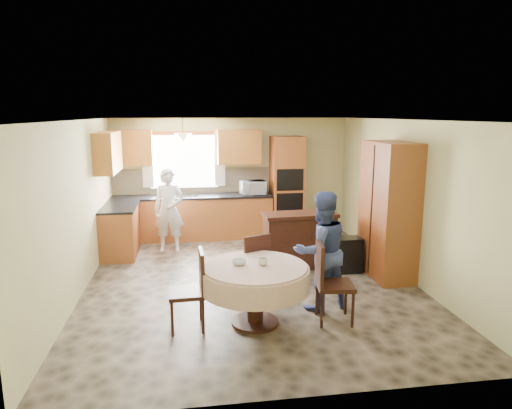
{
  "coord_description": "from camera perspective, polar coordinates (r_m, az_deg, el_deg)",
  "views": [
    {
      "loc": [
        -0.91,
        -6.7,
        2.6
      ],
      "look_at": [
        0.13,
        0.3,
        1.18
      ],
      "focal_mm": 32.0,
      "sensor_mm": 36.0,
      "label": 1
    }
  ],
  "objects": [
    {
      "name": "base_cab_left",
      "position": [
        8.86,
        -16.59,
        -3.22
      ],
      "size": [
        0.6,
        1.2,
        0.88
      ],
      "primitive_type": "cube",
      "color": "#AE652E",
      "rests_on": "floor"
    },
    {
      "name": "bowl_sideboard",
      "position": [
        7.68,
        4.08,
        -1.34
      ],
      "size": [
        0.25,
        0.25,
        0.05
      ],
      "primitive_type": "imported",
      "rotation": [
        0.0,
        0.0,
        -0.15
      ],
      "color": "#B2B2B2",
      "rests_on": "sideboard"
    },
    {
      "name": "chair_right",
      "position": [
        5.84,
        9.04,
        -9.13
      ],
      "size": [
        0.49,
        0.49,
        1.03
      ],
      "rotation": [
        0.0,
        0.0,
        1.46
      ],
      "color": "#37180F",
      "rests_on": "floor"
    },
    {
      "name": "ceiling",
      "position": [
        6.76,
        -0.74,
        10.53
      ],
      "size": [
        5.0,
        6.0,
        0.01
      ],
      "primitive_type": "cube",
      "color": "white",
      "rests_on": "wall_back"
    },
    {
      "name": "wall_cab_left",
      "position": [
        9.63,
        -15.36,
        6.86
      ],
      "size": [
        0.85,
        0.33,
        0.72
      ],
      "primitive_type": "cube",
      "color": "#CB7732",
      "rests_on": "wall_back"
    },
    {
      "name": "microwave",
      "position": [
        9.57,
        -0.39,
        2.13
      ],
      "size": [
        0.56,
        0.41,
        0.29
      ],
      "primitive_type": "imported",
      "rotation": [
        0.0,
        0.0,
        0.12
      ],
      "color": "silver",
      "rests_on": "counter_back"
    },
    {
      "name": "person_sink",
      "position": [
        8.79,
        -10.81,
        -0.71
      ],
      "size": [
        0.6,
        0.41,
        1.58
      ],
      "primitive_type": "imported",
      "rotation": [
        0.0,
        0.0,
        -0.05
      ],
      "color": "silver",
      "rests_on": "floor"
    },
    {
      "name": "pendant",
      "position": [
        9.21,
        -9.11,
        8.24
      ],
      "size": [
        0.36,
        0.36,
        0.18
      ],
      "primitive_type": "cone",
      "rotation": [
        3.14,
        0.0,
        0.0
      ],
      "color": "beige",
      "rests_on": "ceiling"
    },
    {
      "name": "oven_upper",
      "position": [
        9.4,
        4.29,
        3.08
      ],
      "size": [
        0.56,
        0.01,
        0.45
      ],
      "primitive_type": "cube",
      "color": "black",
      "rests_on": "oven_tower"
    },
    {
      "name": "curtain_left",
      "position": [
        9.71,
        -13.45,
        5.45
      ],
      "size": [
        0.22,
        0.02,
        1.15
      ],
      "primitive_type": "cube",
      "color": "white",
      "rests_on": "wall_back"
    },
    {
      "name": "wall_right",
      "position": [
        7.64,
        18.21,
        0.62
      ],
      "size": [
        0.02,
        6.0,
        2.5
      ],
      "primitive_type": "cube",
      "color": "tan",
      "rests_on": "floor"
    },
    {
      "name": "bottle_sideboard",
      "position": [
        7.8,
        8.3,
        -0.39
      ],
      "size": [
        0.13,
        0.13,
        0.28
      ],
      "primitive_type": "imported",
      "rotation": [
        0.0,
        0.0,
        0.21
      ],
      "color": "silver",
      "rests_on": "sideboard"
    },
    {
      "name": "wall_front",
      "position": [
        4.04,
        5.1,
        -8.18
      ],
      "size": [
        5.0,
        0.02,
        2.5
      ],
      "primitive_type": "cube",
      "color": "tan",
      "rests_on": "floor"
    },
    {
      "name": "space_heater",
      "position": [
        7.76,
        11.44,
        -6.17
      ],
      "size": [
        0.43,
        0.31,
        0.58
      ],
      "primitive_type": "cube",
      "rotation": [
        0.0,
        0.0,
        0.03
      ],
      "color": "black",
      "rests_on": "floor"
    },
    {
      "name": "backsplash",
      "position": [
        9.79,
        -8.04,
        2.92
      ],
      "size": [
        3.3,
        0.02,
        0.55
      ],
      "primitive_type": "cube",
      "color": "tan",
      "rests_on": "wall_back"
    },
    {
      "name": "chair_left",
      "position": [
        5.67,
        -7.9,
        -10.03
      ],
      "size": [
        0.44,
        0.44,
        0.98
      ],
      "rotation": [
        0.0,
        0.0,
        -1.52
      ],
      "color": "#37180F",
      "rests_on": "floor"
    },
    {
      "name": "framed_picture",
      "position": [
        8.86,
        14.06,
        5.84
      ],
      "size": [
        0.06,
        0.54,
        0.44
      ],
      "color": "gold",
      "rests_on": "wall_right"
    },
    {
      "name": "oven_lower",
      "position": [
        9.49,
        4.24,
        0.09
      ],
      "size": [
        0.56,
        0.01,
        0.45
      ],
      "primitive_type": "cube",
      "color": "black",
      "rests_on": "oven_tower"
    },
    {
      "name": "bowl_table",
      "position": [
        5.67,
        -2.12,
        -7.23
      ],
      "size": [
        0.21,
        0.21,
        0.06
      ],
      "primitive_type": "imported",
      "rotation": [
        0.0,
        0.0,
        0.16
      ],
      "color": "#B2B2B2",
      "rests_on": "dining_table"
    },
    {
      "name": "counter_back",
      "position": [
        9.55,
        -7.97,
        1.01
      ],
      "size": [
        3.3,
        0.64,
        0.04
      ],
      "primitive_type": "cube",
      "color": "black",
      "rests_on": "base_cab_back"
    },
    {
      "name": "oven_tower",
      "position": [
        9.73,
        3.86,
        2.24
      ],
      "size": [
        0.66,
        0.62,
        2.12
      ],
      "primitive_type": "cube",
      "color": "#AE652E",
      "rests_on": "floor"
    },
    {
      "name": "person_dining",
      "position": [
        6.14,
        8.13,
        -5.76
      ],
      "size": [
        0.9,
        0.77,
        1.6
      ],
      "primitive_type": "imported",
      "rotation": [
        0.0,
        0.0,
        3.37
      ],
      "color": "#364377",
      "rests_on": "floor"
    },
    {
      "name": "wall_cab_right",
      "position": [
        9.62,
        -2.13,
        7.25
      ],
      "size": [
        0.9,
        0.33,
        0.72
      ],
      "primitive_type": "cube",
      "color": "#CB7732",
      "rests_on": "wall_back"
    },
    {
      "name": "curtain_right",
      "position": [
        9.7,
        -4.55,
        5.71
      ],
      "size": [
        0.22,
        0.02,
        1.15
      ],
      "primitive_type": "cube",
      "color": "white",
      "rests_on": "wall_back"
    },
    {
      "name": "cupboard",
      "position": [
        7.55,
        16.23,
        -0.69
      ],
      "size": [
        0.57,
        1.13,
        2.16
      ],
      "primitive_type": "cube",
      "color": "#AE652E",
      "rests_on": "floor"
    },
    {
      "name": "base_cab_back",
      "position": [
        9.64,
        -7.9,
        -1.68
      ],
      "size": [
        3.3,
        0.6,
        0.88
      ],
      "primitive_type": "cube",
      "color": "#AE652E",
      "rests_on": "floor"
    },
    {
      "name": "window",
      "position": [
        9.73,
        -8.99,
        5.33
      ],
      "size": [
        1.4,
        0.03,
        1.1
      ],
      "primitive_type": "cube",
      "color": "white",
      "rests_on": "wall_back"
    },
    {
      "name": "sideboard",
      "position": [
        7.84,
        5.45,
        -4.65
      ],
      "size": [
        1.27,
        0.58,
        0.89
      ],
      "primitive_type": "cube",
      "rotation": [
        0.0,
        0.0,
        0.06
      ],
      "color": "#37180F",
      "rests_on": "floor"
    },
    {
      "name": "counter_left",
      "position": [
        8.76,
        -16.76,
        -0.3
      ],
      "size": [
        0.64,
        1.2,
        0.04
      ],
      "primitive_type": "cube",
      "color": "black",
      "rests_on": "base_cab_left"
    },
    {
      "name": "wall_back",
      "position": [
        9.83,
        -3.08,
        3.46
      ],
      "size": [
        5.0,
        0.02,
        2.5
      ],
      "primitive_type": "cube",
      "color": "tan",
      "rests_on": "floor"
    },
    {
      "name": "chair_back",
      "position": [
        6.38,
        -0.33,
        -7.46
      ],
      "size": [
        0.55,
        0.55,
        0.98
      ],
      "rotation": [
        0.0,
        0.0,
        3.53
      ],
      "color": "#37180F",
      "rests_on": "floor"
    },
    {
      "name": "wall_left",
      "position": [
        7.02,
        -21.39,
        -0.51
      ],
      "size": [
        0.02,
        6.0,
        2.5
      ],
      "primitive_type": "cube",
      "color": "tan",
      "rests_on": "floor"
    },
    {
      "name": "dining_table",
      "position": [
        5.69,
        -0.12,
        -9.26
      ],
      "size": [
        1.34,
        1.34,
        0.76
      ],
      "color": "#37180F",
      "rests_on": "floor"
    },
    {
      "name": "floor",
      "position": [
        7.24,
        -0.69,
        -9.66
      ],
      "size": [
        5.0,
        6.0,
        0.01
      ],
      "primitive_type": "cube",
      "color": "#6F5E4D",
      "rests_on": "ground"
    },
    {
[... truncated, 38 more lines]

